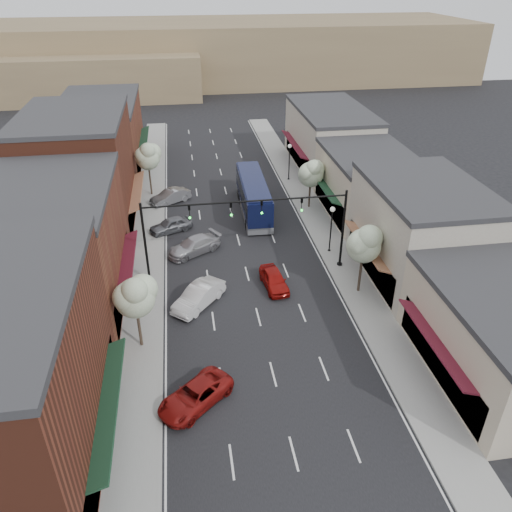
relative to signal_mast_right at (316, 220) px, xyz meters
name	(u,v)px	position (x,y,z in m)	size (l,w,h in m)	color
ground	(263,334)	(-5.62, -8.00, -4.62)	(160.00, 160.00, 0.00)	black
sidewalk_left	(149,224)	(-14.02, 10.50, -4.55)	(2.80, 73.00, 0.15)	gray
sidewalk_right	(313,213)	(2.78, 10.50, -4.55)	(2.80, 73.00, 0.15)	gray
curb_left	(163,223)	(-12.62, 10.50, -4.55)	(0.25, 73.00, 0.17)	gray
curb_right	(300,214)	(1.38, 10.50, -4.55)	(0.25, 73.00, 0.17)	gray
bldg_left_midnear	(54,250)	(-19.85, -2.00, 0.03)	(10.14, 14.10, 9.40)	brown
bldg_left_midfar	(81,171)	(-19.86, 12.00, 0.78)	(10.14, 14.10, 10.90)	#5F2A1B
bldg_left_far	(102,135)	(-19.84, 28.00, -0.46)	(10.14, 18.10, 8.40)	brown
bldg_right_near	(503,337)	(8.07, -14.00, -1.70)	(9.14, 12.10, 5.90)	#BBAB95
bldg_right_midnear	(420,232)	(8.10, -2.00, -0.72)	(9.14, 12.10, 7.90)	#B2AB98
bldg_right_midfar	(367,184)	(8.08, 10.00, -1.46)	(9.14, 12.10, 6.40)	#BBAB95
bldg_right_far	(329,138)	(8.09, 24.00, -0.96)	(9.14, 16.10, 7.40)	#B2AB98
hill_far	(195,52)	(-5.62, 82.00, 1.38)	(120.00, 30.00, 12.00)	#7A6647
hill_near	(69,75)	(-30.62, 70.00, -0.62)	(50.00, 20.00, 8.00)	#7A6647
signal_mast_right	(316,220)	(0.00, 0.00, 0.00)	(8.22, 0.46, 7.00)	black
signal_mast_left	(175,229)	(-11.24, 0.00, 0.00)	(8.22, 0.46, 7.00)	black
tree_right_near	(365,243)	(2.73, -4.05, -0.17)	(2.85, 2.65, 5.95)	#47382B
tree_right_far	(311,172)	(2.73, 11.95, -0.63)	(2.85, 2.65, 5.43)	#47382B
tree_left_near	(135,295)	(-13.87, -8.05, -0.40)	(2.85, 2.65, 5.69)	#47382B
tree_left_far	(148,156)	(-13.87, 17.95, -0.02)	(2.85, 2.65, 6.13)	#47382B
lamp_post_near	(332,222)	(2.18, 2.50, -1.62)	(0.44, 0.44, 4.44)	black
lamp_post_far	(289,156)	(2.18, 20.00, -1.62)	(0.44, 0.44, 4.44)	black
coach_bus	(253,195)	(-3.28, 12.04, -2.79)	(2.80, 11.51, 3.50)	black
red_hatchback	(274,280)	(-3.77, -2.29, -3.92)	(1.67, 4.14, 1.41)	#930E0A
parked_car_a	(195,396)	(-10.56, -13.71, -3.96)	(2.20, 4.77, 1.33)	maroon
parked_car_b	(199,296)	(-9.82, -3.83, -3.82)	(1.69, 4.85, 1.60)	silver
parked_car_c	(194,246)	(-9.82, 4.19, -3.89)	(2.04, 5.02, 1.46)	#A6A6AB
parked_car_d	(171,225)	(-11.82, 8.69, -3.91)	(1.68, 4.16, 1.42)	slate
parked_car_e	(170,197)	(-11.82, 15.52, -3.88)	(1.56, 4.48, 1.48)	gray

